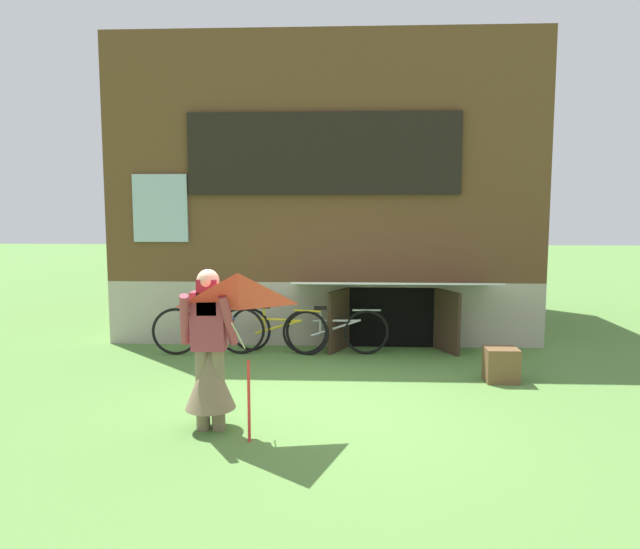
# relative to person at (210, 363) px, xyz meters

# --- Properties ---
(ground_plane) EXTENTS (60.00, 60.00, 0.00)m
(ground_plane) POSITION_rel_person_xyz_m (1.01, 0.77, -0.71)
(ground_plane) COLOR #56843D
(log_house) EXTENTS (7.22, 6.10, 5.11)m
(log_house) POSITION_rel_person_xyz_m (1.01, 6.26, 1.85)
(log_house) COLOR #ADA393
(log_house) RESTS_ON ground_plane
(person) EXTENTS (0.61, 0.53, 1.67)m
(person) POSITION_rel_person_xyz_m (0.00, 0.00, 0.00)
(person) COLOR #7F6B51
(person) RESTS_ON ground_plane
(kite) EXTENTS (1.01, 1.11, 1.54)m
(kite) POSITION_rel_person_xyz_m (0.41, -0.58, 0.58)
(kite) COLOR red
(kite) RESTS_ON ground_plane
(bicycle_silver) EXTENTS (1.66, 0.11, 0.76)m
(bicycle_silver) POSITION_rel_person_xyz_m (1.22, 3.22, -0.34)
(bicycle_silver) COLOR black
(bicycle_silver) RESTS_ON ground_plane
(bicycle_yellow) EXTENTS (1.62, 0.44, 0.76)m
(bicycle_yellow) POSITION_rel_person_xyz_m (0.32, 3.26, -0.34)
(bicycle_yellow) COLOR black
(bicycle_yellow) RESTS_ON ground_plane
(bicycle_blue) EXTENTS (1.75, 0.22, 0.80)m
(bicycle_blue) POSITION_rel_person_xyz_m (-0.76, 3.11, -0.32)
(bicycle_blue) COLOR black
(bicycle_blue) RESTS_ON ground_plane
(wooden_crate) EXTENTS (0.42, 0.36, 0.45)m
(wooden_crate) POSITION_rel_person_xyz_m (3.44, 1.87, -0.48)
(wooden_crate) COLOR brown
(wooden_crate) RESTS_ON ground_plane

